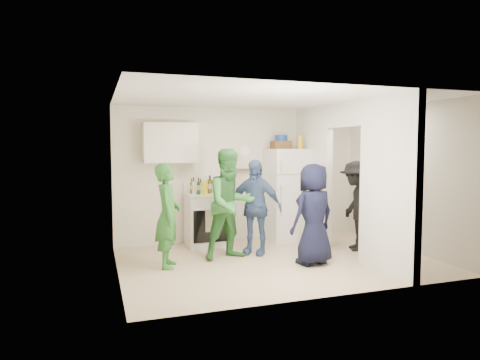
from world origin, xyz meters
The scene contains 36 objects.
floor centered at (0.00, 0.00, 0.00)m, with size 4.80×4.80×0.00m, color #CCB890.
wall_back centered at (0.00, 1.70, 1.25)m, with size 4.80×4.80×0.00m, color silver.
wall_front centered at (0.00, -1.70, 1.25)m, with size 4.80×4.80×0.00m, color silver.
wall_left centered at (-2.40, 0.00, 1.25)m, with size 3.40×3.40×0.00m, color silver.
wall_right centered at (2.40, 0.00, 1.25)m, with size 3.40×3.40×0.00m, color silver.
ceiling centered at (0.00, 0.00, 2.50)m, with size 4.80×4.80×0.00m, color white.
partition_pier_back centered at (1.20, 1.10, 1.25)m, with size 0.12×1.20×2.50m, color silver.
partition_pier_front centered at (1.20, -1.10, 1.25)m, with size 0.12×1.20×2.50m, color silver.
partition_header centered at (1.20, 0.00, 2.30)m, with size 0.12×1.00×0.40m, color silver.
stove centered at (-0.76, 1.37, 0.47)m, with size 0.79×0.66×0.95m, color white.
upper_cabinet centered at (-1.40, 1.52, 1.85)m, with size 0.95×0.34×0.70m, color silver.
fridge centered at (0.78, 1.34, 0.87)m, with size 0.72×0.70×1.74m, color silver.
wicker_basket centered at (0.68, 1.39, 1.82)m, with size 0.35×0.25×0.15m, color brown.
blue_bowl centered at (0.68, 1.39, 1.95)m, with size 0.24×0.24×0.11m, color navy.
yellow_cup_stack_top centered at (1.00, 1.24, 1.87)m, with size 0.09×0.09×0.25m, color yellow.
wall_clock centered at (0.05, 1.68, 1.70)m, with size 0.22×0.22×0.03m, color white.
spice_shelf centered at (0.00, 1.65, 1.35)m, with size 0.35×0.08×0.03m, color olive.
nook_window centered at (2.38, 0.20, 1.65)m, with size 0.03×0.70×0.80m, color black.
nook_window_frame centered at (2.36, 0.20, 1.65)m, with size 0.04×0.76×0.86m, color white.
nook_valance centered at (2.34, 0.20, 2.00)m, with size 0.04×0.82×0.18m, color white.
yellow_cup_stack_stove centered at (-0.88, 1.15, 1.07)m, with size 0.09×0.09×0.25m, color yellow.
red_cup centered at (-0.54, 1.17, 1.01)m, with size 0.09×0.09×0.12m, color red.
person_green_left centered at (-1.67, 0.20, 0.77)m, with size 0.56×0.37×1.54m, color #327930.
person_green_center centered at (-0.65, 0.37, 0.88)m, with size 0.85×0.66×1.75m, color #3A8339.
person_denim centered at (-0.18, 0.53, 0.79)m, with size 0.92×0.38×1.57m, color #3A4F7F.
person_navy centered at (0.43, -0.36, 0.76)m, with size 0.75×0.49×1.53m, color black.
person_nook centered at (1.57, 0.22, 0.77)m, with size 1.00×0.57×1.54m, color black.
bottle_a centered at (-1.03, 1.48, 1.08)m, with size 0.07×0.07×0.27m, color #6C6715.
bottle_b centered at (-0.95, 1.28, 1.09)m, with size 0.06×0.06×0.29m, color #194B2C.
bottle_c centered at (-0.86, 1.53, 1.07)m, with size 0.07×0.07×0.25m, color #A7AEB5.
bottle_d centered at (-0.74, 1.33, 1.10)m, with size 0.06×0.06×0.31m, color #5E5210.
bottle_e centered at (-0.67, 1.54, 1.09)m, with size 0.06×0.06×0.29m, color silver.
bottle_f centered at (-0.57, 1.39, 1.09)m, with size 0.07×0.07×0.29m, color #13361C.
bottle_g centered at (-0.49, 1.52, 1.09)m, with size 0.07×0.07×0.30m, color #A57336.
bottle_h centered at (-1.05, 1.23, 1.10)m, with size 0.06×0.06×0.31m, color silver.
bottle_i centered at (-0.69, 1.48, 1.10)m, with size 0.08×0.08×0.32m, color #4F230D.
Camera 1 is at (-2.67, -6.04, 1.77)m, focal length 32.00 mm.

